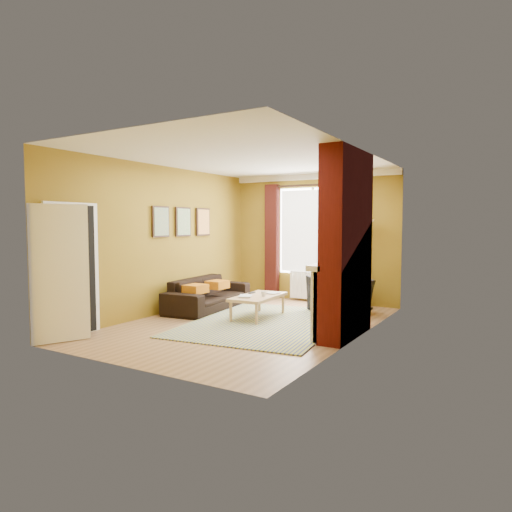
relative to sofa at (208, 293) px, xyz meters
name	(u,v)px	position (x,y,z in m)	size (l,w,h in m)	color
ground	(249,324)	(1.42, -0.77, -0.31)	(5.50, 5.50, 0.00)	brown
room_walls	(290,243)	(2.06, -0.49, 1.07)	(3.82, 5.54, 2.83)	olive
striped_rug	(265,323)	(1.64, -0.58, -0.30)	(2.76, 3.55, 0.02)	navy
sofa	(208,293)	(0.00, 0.00, 0.00)	(2.15, 0.84, 0.63)	black
armchair	(339,295)	(2.42, 0.90, 0.03)	(1.06, 0.93, 0.69)	black
coffee_table	(258,298)	(1.31, -0.26, 0.06)	(0.70, 1.28, 0.42)	tan
wicker_stool	(344,297)	(2.26, 1.63, -0.11)	(0.39, 0.39, 0.40)	olive
floor_lamp	(367,238)	(2.73, 1.63, 1.10)	(0.35, 0.35, 1.80)	black
book_a	(239,296)	(1.11, -0.58, 0.12)	(0.22, 0.30, 0.03)	#999999
book_b	(269,293)	(1.35, 0.08, 0.11)	(0.20, 0.27, 0.02)	#999999
mug	(263,294)	(1.45, -0.31, 0.15)	(0.10, 0.10, 0.09)	#999999
tv_remote	(252,293)	(1.09, -0.11, 0.11)	(0.06, 0.17, 0.02)	#272729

